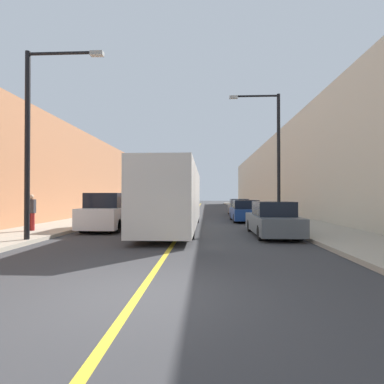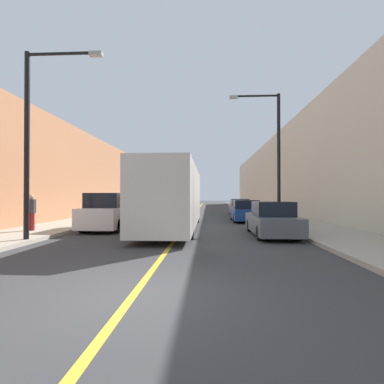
{
  "view_description": "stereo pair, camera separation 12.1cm",
  "coord_description": "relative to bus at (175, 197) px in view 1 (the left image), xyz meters",
  "views": [
    {
      "loc": [
        1.26,
        -5.42,
        1.84
      ],
      "look_at": [
        0.39,
        12.81,
        2.06
      ],
      "focal_mm": 28.0,
      "sensor_mm": 36.0,
      "label": 1
    },
    {
      "loc": [
        1.38,
        -5.41,
        1.84
      ],
      "look_at": [
        0.39,
        12.81,
        2.06
      ],
      "focal_mm": 28.0,
      "sensor_mm": 36.0,
      "label": 2
    }
  ],
  "objects": [
    {
      "name": "pedestrian",
      "position": [
        -6.72,
        -2.4,
        -0.71
      ],
      "size": [
        0.39,
        0.25,
        1.75
      ],
      "color": "maroon",
      "rests_on": "sidewalk_left"
    },
    {
      "name": "car_right_far",
      "position": [
        4.74,
        11.44,
        -1.09
      ],
      "size": [
        1.75,
        4.48,
        1.53
      ],
      "color": "#51565B",
      "rests_on": "ground"
    },
    {
      "name": "building_row_left",
      "position": [
        -10.35,
        18.98,
        1.79
      ],
      "size": [
        4.0,
        72.0,
        7.14
      ],
      "primitive_type": "cube",
      "color": "#B2724C",
      "rests_on": "ground"
    },
    {
      "name": "ground_plane",
      "position": [
        0.47,
        -11.02,
        -1.78
      ],
      "size": [
        200.0,
        200.0,
        0.0
      ],
      "primitive_type": "plane",
      "color": "#38383A"
    },
    {
      "name": "street_lamp_left",
      "position": [
        -4.87,
        -5.24,
        2.6
      ],
      "size": [
        3.07,
        0.24,
        7.27
      ],
      "color": "black",
      "rests_on": "sidewalk_left"
    },
    {
      "name": "sidewalk_left",
      "position": [
        -6.61,
        18.98,
        -1.7
      ],
      "size": [
        3.48,
        72.0,
        0.16
      ],
      "primitive_type": "cube",
      "color": "#A89E8C",
      "rests_on": "ground"
    },
    {
      "name": "road_center_line",
      "position": [
        0.47,
        18.98,
        -1.77
      ],
      "size": [
        0.16,
        72.0,
        0.01
      ],
      "primitive_type": "cube",
      "color": "gold",
      "rests_on": "ground"
    },
    {
      "name": "parked_suv_left",
      "position": [
        -3.49,
        -0.51,
        -0.87
      ],
      "size": [
        1.96,
        4.85,
        1.97
      ],
      "color": "silver",
      "rests_on": "ground"
    },
    {
      "name": "building_row_right",
      "position": [
        11.29,
        18.98,
        2.56
      ],
      "size": [
        4.0,
        72.0,
        8.67
      ],
      "primitive_type": "cube",
      "color": "beige",
      "rests_on": "ground"
    },
    {
      "name": "car_right_mid",
      "position": [
        4.49,
        5.04,
        -1.09
      ],
      "size": [
        1.88,
        4.49,
        1.53
      ],
      "color": "navy",
      "rests_on": "ground"
    },
    {
      "name": "sidewalk_right",
      "position": [
        7.55,
        18.98,
        -1.7
      ],
      "size": [
        3.48,
        72.0,
        0.16
      ],
      "primitive_type": "cube",
      "color": "#A89E8C",
      "rests_on": "ground"
    },
    {
      "name": "bus",
      "position": [
        0.0,
        0.0,
        0.0
      ],
      "size": [
        2.45,
        12.3,
        3.33
      ],
      "color": "silver",
      "rests_on": "ground"
    },
    {
      "name": "car_right_near",
      "position": [
        4.75,
        -2.6,
        -1.07
      ],
      "size": [
        1.8,
        4.72,
        1.57
      ],
      "color": "#51565B",
      "rests_on": "ground"
    },
    {
      "name": "street_lamp_right",
      "position": [
        5.83,
        1.87,
        2.9
      ],
      "size": [
        3.07,
        0.24,
        7.86
      ],
      "color": "black",
      "rests_on": "sidewalk_right"
    }
  ]
}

